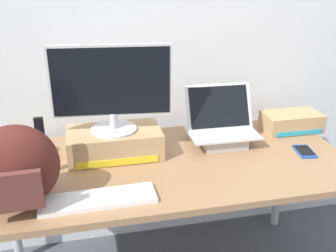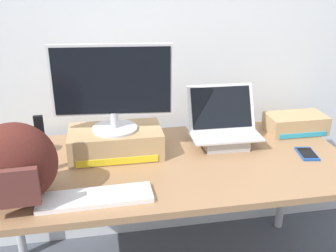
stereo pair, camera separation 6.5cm
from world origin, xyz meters
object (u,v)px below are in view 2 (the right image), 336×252
object	(u,v)px
open_laptop	(223,133)
plush_toy	(41,144)
coffee_mug	(0,153)
messenger_backpack	(15,164)
cell_phone	(307,154)
desktop_monitor	(112,88)
toner_box_yellow	(116,142)
external_keyboard	(95,197)
toner_box_cyan	(296,123)

from	to	relation	value
open_laptop	plush_toy	world-z (taller)	open_laptop
open_laptop	coffee_mug	size ratio (longest dim) A/B	2.87
messenger_backpack	cell_phone	world-z (taller)	messenger_backpack
plush_toy	cell_phone	bearing A→B (deg)	-11.83
cell_phone	desktop_monitor	bearing A→B (deg)	178.27
toner_box_yellow	desktop_monitor	distance (m)	0.27
open_laptop	messenger_backpack	bearing A→B (deg)	-157.87
messenger_backpack	plush_toy	size ratio (longest dim) A/B	3.74
desktop_monitor	cell_phone	bearing A→B (deg)	-5.03
external_keyboard	toner_box_cyan	bearing A→B (deg)	23.10
external_keyboard	messenger_backpack	distance (m)	0.33
messenger_backpack	coffee_mug	size ratio (longest dim) A/B	2.65
coffee_mug	toner_box_cyan	bearing A→B (deg)	2.96
cell_phone	open_laptop	bearing A→B (deg)	161.41
cell_phone	external_keyboard	bearing A→B (deg)	-158.71
toner_box_yellow	messenger_backpack	distance (m)	0.53
open_laptop	toner_box_cyan	world-z (taller)	open_laptop
toner_box_yellow	toner_box_cyan	xyz separation A→B (m)	(1.00, 0.10, -0.01)
external_keyboard	cell_phone	world-z (taller)	external_keyboard
toner_box_yellow	cell_phone	size ratio (longest dim) A/B	2.96
plush_toy	toner_box_yellow	bearing A→B (deg)	-13.83
cell_phone	toner_box_cyan	bearing A→B (deg)	83.64
desktop_monitor	open_laptop	distance (m)	0.62
desktop_monitor	toner_box_yellow	bearing A→B (deg)	87.75
messenger_backpack	toner_box_cyan	distance (m)	1.47
open_laptop	cell_phone	bearing A→B (deg)	-26.74
toner_box_yellow	open_laptop	xyz separation A→B (m)	(0.55, 0.02, -0.00)
open_laptop	plush_toy	distance (m)	0.92
coffee_mug	plush_toy	distance (m)	0.19
toner_box_yellow	coffee_mug	world-z (taller)	toner_box_yellow
external_keyboard	coffee_mug	bearing A→B (deg)	135.25
open_laptop	cell_phone	distance (m)	0.42
messenger_backpack	toner_box_cyan	bearing A→B (deg)	15.55
desktop_monitor	external_keyboard	xyz separation A→B (m)	(-0.10, -0.40, -0.33)
toner_box_yellow	open_laptop	bearing A→B (deg)	1.60
coffee_mug	toner_box_cyan	world-z (taller)	toner_box_cyan
plush_toy	toner_box_cyan	distance (m)	1.36
coffee_mug	plush_toy	bearing A→B (deg)	21.06
coffee_mug	toner_box_cyan	distance (m)	1.55
open_laptop	coffee_mug	bearing A→B (deg)	-179.15
messenger_backpack	cell_phone	bearing A→B (deg)	5.02
toner_box_yellow	external_keyboard	xyz separation A→B (m)	(-0.10, -0.40, -0.05)
coffee_mug	cell_phone	distance (m)	1.48
plush_toy	messenger_backpack	bearing A→B (deg)	-93.78
open_laptop	external_keyboard	bearing A→B (deg)	-146.63
open_laptop	external_keyboard	world-z (taller)	open_laptop
messenger_backpack	coffee_mug	distance (m)	0.42
coffee_mug	desktop_monitor	bearing A→B (deg)	-2.21
external_keyboard	cell_phone	distance (m)	1.05
plush_toy	desktop_monitor	bearing A→B (deg)	-14.00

